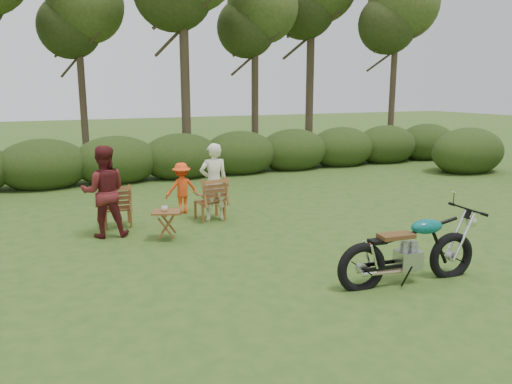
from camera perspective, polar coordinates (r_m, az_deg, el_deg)
name	(u,v)px	position (r m, az deg, el deg)	size (l,w,h in m)	color
ground	(344,270)	(7.98, 10.05, -8.78)	(80.00, 80.00, 0.00)	#2E4E1A
tree_line	(187,54)	(16.59, -7.92, 15.31)	(22.52, 11.62, 8.14)	#352B1D
motorcycle	(406,282)	(7.74, 16.82, -9.81)	(2.14, 0.82, 1.23)	#0CA39A
lawn_chair_right	(210,219)	(10.83, -5.28, -3.10)	(0.64, 0.64, 0.92)	brown
lawn_chair_left	(118,226)	(10.63, -15.49, -3.78)	(0.61, 0.61, 0.89)	#5B2A16
side_table	(167,225)	(9.43, -10.13, -3.78)	(0.53, 0.45, 0.55)	brown
cup	(164,209)	(9.36, -10.43, -1.87)	(0.12, 0.12, 0.09)	beige
adult_a	(214,220)	(10.74, -4.77, -3.22)	(0.60, 0.40, 1.66)	beige
adult_b	(107,236)	(10.00, -16.68, -4.84)	(0.85, 0.66, 1.74)	#5A191B
child	(183,213)	(11.41, -8.40, -2.40)	(0.74, 0.43, 1.15)	#F84A17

